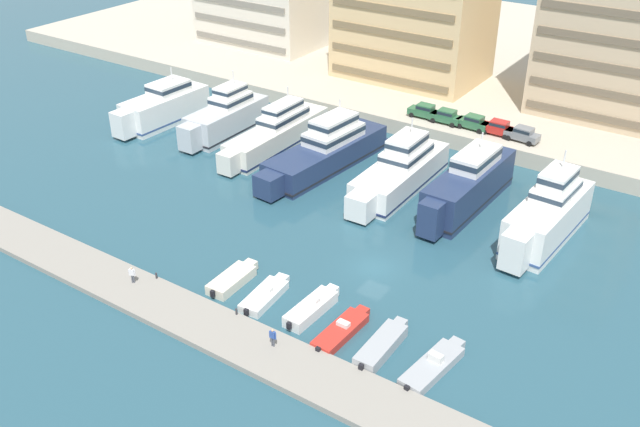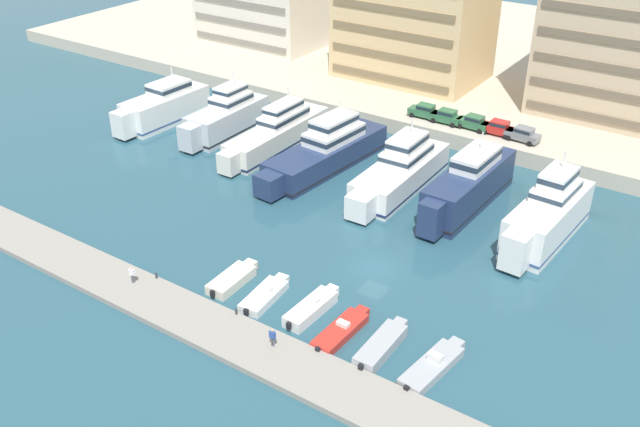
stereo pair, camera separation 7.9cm
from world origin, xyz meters
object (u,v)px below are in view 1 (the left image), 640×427
at_px(yacht_white_center, 400,171).
at_px(motorboat_red_center_left, 342,330).
at_px(yacht_navy_center_left, 326,151).
at_px(motorboat_white_mid_left, 312,308).
at_px(motorboat_white_left, 265,295).
at_px(yacht_silver_left, 226,117).
at_px(pedestrian_near_edge, 132,273).
at_px(car_green_far_left, 425,111).
at_px(pedestrian_mid_deck, 273,336).
at_px(yacht_white_far_left, 163,107).
at_px(yacht_navy_center_right, 468,185).
at_px(car_grey_center, 523,134).
at_px(car_green_left, 446,116).
at_px(motorboat_grey_center_right, 433,366).
at_px(car_green_mid_left, 473,122).
at_px(car_red_center_left, 498,127).
at_px(motorboat_grey_center, 382,345).
at_px(motorboat_cream_far_left, 233,279).
at_px(yacht_white_mid_right, 547,215).
at_px(yacht_ivory_mid_left, 277,132).

relative_size(yacht_white_center, motorboat_red_center_left, 2.70).
height_order(yacht_navy_center_left, motorboat_white_mid_left, yacht_navy_center_left).
height_order(yacht_navy_center_left, motorboat_white_left, yacht_navy_center_left).
bearing_deg(yacht_silver_left, pedestrian_near_edge, -63.07).
height_order(car_green_far_left, pedestrian_mid_deck, car_green_far_left).
height_order(yacht_white_far_left, yacht_navy_center_right, yacht_navy_center_right).
height_order(motorboat_white_mid_left, motorboat_red_center_left, motorboat_white_mid_left).
height_order(yacht_white_far_left, car_green_far_left, yacht_white_far_left).
xyz_separation_m(motorboat_white_mid_left, car_grey_center, (3.27, 39.81, 2.44)).
bearing_deg(yacht_white_far_left, yacht_white_center, 1.54).
xyz_separation_m(yacht_white_far_left, motorboat_white_left, (35.88, -23.90, -1.83)).
relative_size(yacht_white_center, car_green_left, 4.50).
bearing_deg(motorboat_grey_center_right, car_green_far_left, 117.94).
xyz_separation_m(yacht_navy_center_right, motorboat_white_mid_left, (-3.01, -24.54, -1.92)).
relative_size(yacht_navy_center_right, car_grey_center, 4.23).
distance_m(car_green_mid_left, car_red_center_left, 3.23).
xyz_separation_m(yacht_navy_center_right, motorboat_grey_center, (4.23, -25.38, -1.95)).
xyz_separation_m(motorboat_cream_far_left, pedestrian_mid_deck, (8.53, -5.22, 1.02)).
distance_m(yacht_navy_center_right, motorboat_cream_far_left, 27.51).
height_order(yacht_white_mid_right, motorboat_white_mid_left, yacht_white_mid_right).
xyz_separation_m(yacht_silver_left, yacht_navy_center_left, (16.22, -0.99, -0.21)).
relative_size(motorboat_white_mid_left, motorboat_grey_center_right, 0.89).
distance_m(motorboat_white_left, car_green_far_left, 41.03).
height_order(motorboat_white_mid_left, car_red_center_left, car_red_center_left).
height_order(yacht_silver_left, motorboat_red_center_left, yacht_silver_left).
height_order(motorboat_white_mid_left, motorboat_grey_center_right, motorboat_white_mid_left).
relative_size(yacht_navy_center_right, pedestrian_mid_deck, 10.76).
bearing_deg(car_green_far_left, yacht_white_center, -72.27).
relative_size(yacht_ivory_mid_left, car_green_far_left, 4.84).
bearing_deg(yacht_ivory_mid_left, yacht_white_mid_right, -4.55).
bearing_deg(yacht_white_mid_right, yacht_ivory_mid_left, 175.45).
xyz_separation_m(motorboat_cream_far_left, car_green_left, (1.47, 40.28, 2.51)).
bearing_deg(yacht_silver_left, car_grey_center, 23.39).
xyz_separation_m(motorboat_red_center_left, car_red_center_left, (-3.48, 40.98, 2.61)).
bearing_deg(car_red_center_left, car_green_mid_left, -178.29).
bearing_deg(car_grey_center, yacht_silver_left, -156.61).
bearing_deg(motorboat_grey_center, yacht_silver_left, 145.82).
xyz_separation_m(car_red_center_left, pedestrian_mid_deck, (0.17, -45.73, -1.49)).
xyz_separation_m(yacht_silver_left, car_green_left, (24.06, 14.78, 0.66)).
relative_size(yacht_navy_center_left, pedestrian_near_edge, 12.87).
xyz_separation_m(yacht_ivory_mid_left, motorboat_white_left, (18.39, -26.06, -1.56)).
xyz_separation_m(yacht_navy_center_left, car_grey_center, (17.93, 15.76, 0.87)).
height_order(yacht_white_center, car_red_center_left, yacht_white_center).
bearing_deg(car_grey_center, pedestrian_near_edge, -112.03).
height_order(yacht_navy_center_left, motorboat_grey_center_right, yacht_navy_center_left).
relative_size(motorboat_white_left, motorboat_grey_center_right, 0.85).
distance_m(yacht_white_far_left, car_green_mid_left, 40.78).
xyz_separation_m(car_green_left, car_red_center_left, (6.88, 0.23, 0.00)).
bearing_deg(car_grey_center, pedestrian_mid_deck, -93.81).
bearing_deg(car_red_center_left, pedestrian_near_edge, -108.40).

